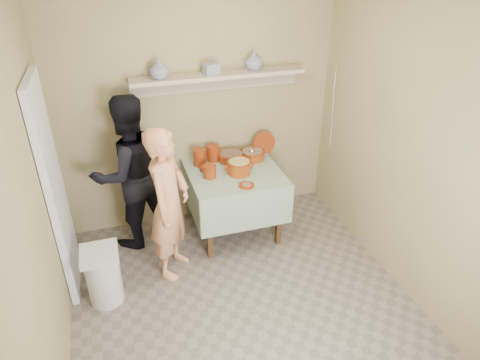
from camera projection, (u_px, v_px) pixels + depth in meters
name	position (u px, v px, depth m)	size (l,w,h in m)	color
ground	(249.00, 316.00, 3.77)	(3.50, 3.50, 0.00)	#75685C
tile_panel	(56.00, 192.00, 3.69)	(0.06, 0.70, 2.00)	silver
plate_stack_a	(200.00, 157.00, 4.61)	(0.14, 0.14, 0.18)	maroon
plate_stack_b	(213.00, 153.00, 4.71)	(0.15, 0.15, 0.18)	maroon
bowl_stack	(210.00, 172.00, 4.38)	(0.13, 0.13, 0.13)	maroon
empty_bowl	(207.00, 168.00, 4.54)	(0.15, 0.15, 0.05)	maroon
propped_lid	(264.00, 143.00, 4.85)	(0.27, 0.27, 0.02)	maroon
vase_right	(254.00, 61.00, 4.40)	(0.18, 0.18, 0.19)	navy
vase_left	(159.00, 69.00, 4.11)	(0.19, 0.19, 0.19)	navy
ceramic_box	(211.00, 69.00, 4.27)	(0.15, 0.11, 0.11)	navy
person_cook	(169.00, 204.00, 3.96)	(0.56, 0.36, 1.52)	tan
person_helper	(130.00, 173.00, 4.35)	(0.80, 0.63, 1.65)	black
room_shell	(252.00, 151.00, 2.99)	(3.04, 3.54, 2.62)	#9A8B5E
serving_table	(234.00, 181.00, 4.59)	(0.97, 0.97, 0.76)	#4C2D16
cazuela_meat_a	(232.00, 156.00, 4.71)	(0.30, 0.30, 0.10)	maroon
cazuela_meat_b	(253.00, 154.00, 4.75)	(0.28, 0.28, 0.10)	maroon
ladle	(252.00, 151.00, 4.70)	(0.08, 0.26, 0.19)	silver
cazuela_rice	(239.00, 166.00, 4.44)	(0.33, 0.25, 0.14)	maroon
front_plate	(246.00, 185.00, 4.24)	(0.16, 0.16, 0.03)	maroon
wall_shelf	(218.00, 77.00, 4.38)	(1.80, 0.25, 0.21)	tan
trash_bin	(103.00, 276.00, 3.81)	(0.32, 0.32, 0.56)	silver
electrical_cord	(333.00, 109.00, 4.78)	(0.01, 0.05, 0.90)	silver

